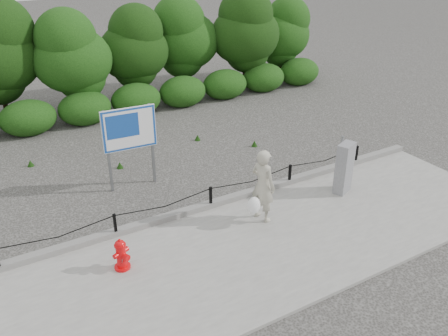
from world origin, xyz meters
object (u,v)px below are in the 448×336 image
pedestrian (262,187)px  advertising_sign (129,132)px  fire_hydrant (121,255)px  utility_cabinet (344,168)px

pedestrian → advertising_sign: (-2.06, 3.25, 0.66)m
fire_hydrant → pedestrian: size_ratio=0.39×
utility_cabinet → fire_hydrant: bearing=158.6°
fire_hydrant → utility_cabinet: (6.24, 0.14, 0.36)m
fire_hydrant → advertising_sign: 3.89m
pedestrian → utility_cabinet: pedestrian is taller
fire_hydrant → utility_cabinet: bearing=-22.1°
pedestrian → advertising_sign: size_ratio=0.79×
advertising_sign → utility_cabinet: bearing=-30.4°
pedestrian → advertising_sign: advertising_sign is taller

